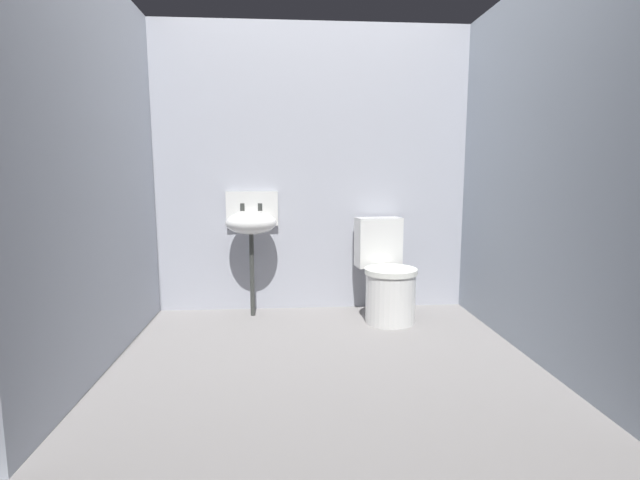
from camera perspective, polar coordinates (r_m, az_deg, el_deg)
name	(u,v)px	position (r m, az deg, el deg)	size (l,w,h in m)	color
ground_plane	(323,363)	(3.06, 0.40, -14.58)	(2.96, 2.60, 0.08)	slate
wall_back	(312,170)	(3.97, -0.96, 8.43)	(2.96, 0.10, 2.33)	#A4A6B1
wall_left	(98,169)	(3.11, -25.15, 7.73)	(0.10, 2.40, 2.33)	#A5ACB8
wall_right	(531,169)	(3.31, 24.10, 7.78)	(0.10, 2.40, 2.33)	#9FAAB8
toilet_near_wall	(387,279)	(3.74, 8.02, -4.62)	(0.46, 0.64, 0.78)	silver
sink	(251,222)	(3.78, -8.28, 2.16)	(0.42, 0.35, 0.99)	#353734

